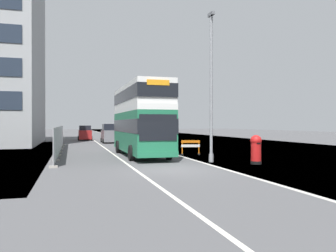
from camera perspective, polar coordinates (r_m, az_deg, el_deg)
ground at (r=17.83m, az=1.91°, el=-7.35°), size 140.00×280.00×0.10m
double_decker_bus at (r=25.22m, az=-4.62°, el=1.23°), size 2.83×10.50×5.13m
lamppost_foreground at (r=21.15m, az=7.21°, el=5.75°), size 0.29×0.70×9.14m
red_pillar_postbox at (r=20.58m, az=14.45°, el=-3.59°), size 0.66×0.66×1.69m
roadworks_barrier at (r=26.12m, az=3.77°, el=-3.33°), size 1.48×0.76×1.09m
construction_site_fence at (r=29.35m, az=-17.62°, el=-2.19°), size 0.44×20.60×2.18m
car_oncoming_near at (r=43.07m, az=-9.64°, el=-1.31°), size 2.06×4.55×2.35m
car_receding_mid at (r=50.90m, az=-13.68°, el=-1.17°), size 1.95×4.39×2.11m
bare_tree_far_verge_near at (r=50.02m, az=-22.04°, el=0.51°), size 2.60×2.46×5.00m
bare_tree_far_verge_mid at (r=54.94m, az=-25.52°, el=0.74°), size 2.90×2.70×5.92m
bare_tree_far_verge_far at (r=55.70m, az=-22.58°, el=0.20°), size 3.11×2.68×4.69m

